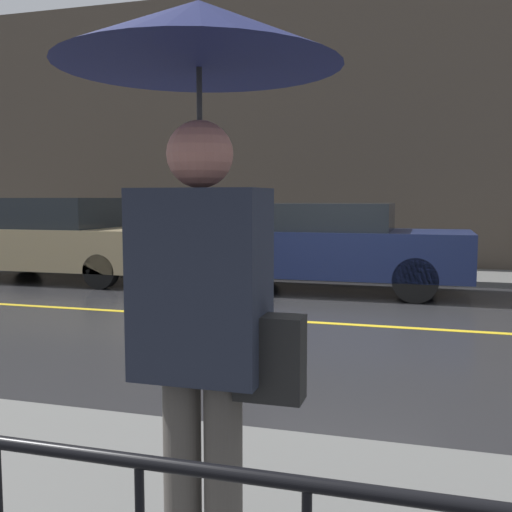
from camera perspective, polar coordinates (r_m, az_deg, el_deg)
The scene contains 7 objects.
ground_plane at distance 7.82m, azimuth 8.06°, elevation -6.44°, with size 80.00×80.00×0.00m, color #262628.
sidewalk_far at distance 12.66m, azimuth 11.27°, elevation -1.68°, with size 28.00×2.09×0.10m.
lane_marking at distance 7.82m, azimuth 8.06°, elevation -6.42°, with size 25.20×0.12×0.01m.
building_storefront at distance 13.85m, azimuth 11.96°, elevation 11.90°, with size 28.00×0.30×6.37m.
pedestrian at distance 2.14m, azimuth -5.22°, elevation 9.81°, with size 1.00×1.00×2.18m.
car_tan at distance 12.51m, azimuth -18.38°, elevation 1.56°, with size 4.56×1.91×1.62m.
car_navy at distance 10.44m, azimuth 6.94°, elevation 0.99°, with size 4.65×1.77×1.53m.
Camera 1 is at (1.08, -7.57, 1.61)m, focal length 42.00 mm.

